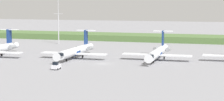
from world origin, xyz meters
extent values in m
plane|color=gray|center=(0.00, 30.00, 0.00)|extent=(500.00, 500.00, 0.00)
cube|color=#4C6B38|center=(0.00, 78.52, 1.44)|extent=(320.00, 20.00, 2.88)
cone|color=silver|center=(-41.79, 18.40, 2.45)|extent=(2.30, 4.00, 2.29)
cube|color=silver|center=(-35.88, 3.40, 1.84)|extent=(11.00, 3.20, 0.36)
cube|color=navy|center=(-41.79, 15.40, 6.40)|extent=(0.36, 3.20, 5.20)
cube|color=silver|center=(-41.79, 15.70, 8.80)|extent=(6.80, 1.80, 0.24)
cylinder|color=gray|center=(-44.04, 13.60, 2.65)|extent=(1.50, 3.40, 1.50)
cylinder|color=gray|center=(-39.54, 13.60, 2.65)|extent=(1.50, 3.40, 1.50)
cylinder|color=black|center=(-39.89, 6.80, 0.45)|extent=(0.35, 0.90, 0.90)
cylinder|color=silver|center=(-12.71, 8.48, 2.45)|extent=(2.70, 24.00, 2.70)
cone|color=silver|center=(-12.71, -5.02, 2.45)|extent=(2.70, 3.00, 2.70)
cone|color=silver|center=(-12.71, 22.48, 2.45)|extent=(2.30, 4.00, 2.29)
cube|color=black|center=(-12.71, -3.12, 2.92)|extent=(2.02, 1.80, 0.90)
cylinder|color=navy|center=(-12.71, 8.48, 2.30)|extent=(2.76, 3.60, 2.76)
cube|color=silver|center=(-18.62, 7.48, 1.84)|extent=(11.00, 3.20, 0.36)
cube|color=silver|center=(-6.81, 7.48, 1.84)|extent=(11.00, 3.20, 0.36)
cube|color=navy|center=(-12.71, 19.48, 6.40)|extent=(0.36, 3.20, 5.20)
cube|color=silver|center=(-12.71, 19.78, 8.80)|extent=(6.80, 1.80, 0.24)
cylinder|color=gray|center=(-14.96, 17.68, 2.65)|extent=(1.50, 3.40, 1.50)
cylinder|color=gray|center=(-10.46, 17.68, 2.65)|extent=(1.50, 3.40, 1.50)
cylinder|color=gray|center=(-12.71, 1.04, 1.00)|extent=(0.20, 0.20, 0.65)
cylinder|color=black|center=(-12.71, 1.04, 0.45)|extent=(0.30, 0.90, 0.90)
cylinder|color=black|center=(-14.61, 10.88, 0.45)|extent=(0.35, 0.90, 0.90)
cylinder|color=black|center=(-10.81, 10.88, 0.45)|extent=(0.35, 0.90, 0.90)
cylinder|color=silver|center=(14.78, 12.68, 2.45)|extent=(2.70, 24.00, 2.70)
cone|color=silver|center=(14.78, -0.82, 2.45)|extent=(2.70, 3.00, 2.70)
cone|color=silver|center=(14.78, 26.68, 2.45)|extent=(2.30, 4.00, 2.29)
cube|color=black|center=(14.78, 1.08, 2.92)|extent=(2.02, 1.80, 0.90)
cylinder|color=navy|center=(14.78, 12.68, 2.30)|extent=(2.76, 3.60, 2.76)
cube|color=silver|center=(8.88, 11.68, 1.84)|extent=(11.00, 3.20, 0.36)
cube|color=silver|center=(20.69, 11.68, 1.84)|extent=(11.00, 3.20, 0.36)
cube|color=navy|center=(14.78, 23.68, 6.40)|extent=(0.36, 3.20, 5.20)
cube|color=silver|center=(14.78, 23.98, 8.80)|extent=(6.80, 1.80, 0.24)
cylinder|color=gray|center=(12.53, 21.88, 2.65)|extent=(1.50, 3.40, 1.50)
cylinder|color=gray|center=(17.03, 21.88, 2.65)|extent=(1.50, 3.40, 1.50)
cylinder|color=gray|center=(14.78, 5.24, 1.00)|extent=(0.20, 0.20, 0.65)
cylinder|color=black|center=(14.78, 5.24, 0.45)|extent=(0.30, 0.90, 0.90)
cylinder|color=black|center=(12.88, 15.08, 0.45)|extent=(0.35, 0.90, 0.90)
cylinder|color=black|center=(16.68, 15.08, 0.45)|extent=(0.35, 0.90, 0.90)
cube|color=silver|center=(34.71, 15.73, 1.84)|extent=(11.00, 3.20, 0.36)
cylinder|color=#B2B2B7|center=(-37.38, 50.70, 6.68)|extent=(0.50, 0.50, 13.37)
cylinder|color=#B2B2B7|center=(-37.38, 50.70, 16.97)|extent=(0.28, 0.28, 7.20)
cube|color=#B2B2B7|center=(-37.38, 50.70, 13.77)|extent=(4.40, 0.20, 0.20)
cube|color=silver|center=(-9.51, -13.89, 0.85)|extent=(1.70, 3.20, 1.10)
cube|color=black|center=(-9.51, -14.45, 1.85)|extent=(1.36, 1.10, 0.90)
cylinder|color=black|center=(-10.26, -14.85, 0.30)|extent=(0.22, 0.60, 0.60)
cylinder|color=black|center=(-8.76, -14.85, 0.30)|extent=(0.22, 0.60, 0.60)
cylinder|color=black|center=(-10.26, -12.93, 0.30)|extent=(0.22, 0.60, 0.60)
cylinder|color=black|center=(-8.76, -12.93, 0.30)|extent=(0.22, 0.60, 0.60)
camera|label=1|loc=(37.54, -117.67, 19.10)|focal=64.57mm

